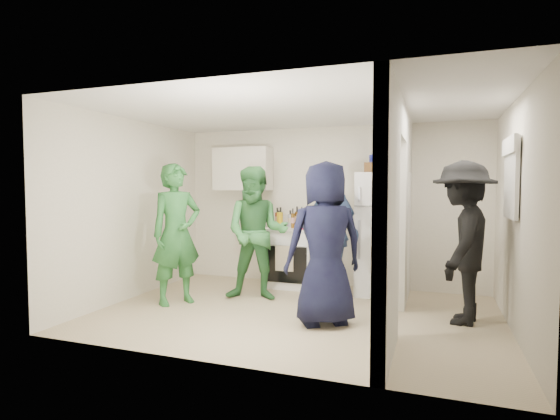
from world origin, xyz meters
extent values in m
plane|color=tan|center=(0.00, 0.00, 0.00)|extent=(4.80, 4.80, 0.00)
plane|color=silver|center=(0.00, 1.70, 1.25)|extent=(4.80, 0.00, 4.80)
plane|color=silver|center=(0.00, -1.70, 1.25)|extent=(4.80, 0.00, 4.80)
plane|color=silver|center=(-2.40, 0.00, 1.25)|extent=(0.00, 3.40, 3.40)
plane|color=silver|center=(2.40, 0.00, 1.25)|extent=(0.00, 3.40, 3.40)
plane|color=white|center=(0.00, 0.00, 2.50)|extent=(4.80, 4.80, 0.00)
cube|color=silver|center=(1.20, 1.10, 1.25)|extent=(0.12, 1.20, 2.50)
cube|color=silver|center=(1.20, -1.10, 1.25)|extent=(0.12, 1.20, 2.50)
cube|color=silver|center=(1.20, 0.00, 2.30)|extent=(0.12, 1.00, 0.40)
cube|color=white|center=(-0.50, 1.37, 0.46)|extent=(0.77, 0.64, 0.92)
cube|color=silver|center=(-1.40, 1.52, 1.85)|extent=(0.95, 0.34, 0.70)
cube|color=white|center=(0.90, 1.34, 0.88)|extent=(0.72, 0.70, 1.76)
cube|color=brown|center=(0.80, 1.39, 1.83)|extent=(0.35, 0.25, 0.15)
cylinder|color=navy|center=(0.80, 1.39, 1.96)|extent=(0.24, 0.24, 0.11)
cylinder|color=#D0DF12|center=(1.12, 1.24, 1.88)|extent=(0.09, 0.09, 0.25)
cylinder|color=white|center=(0.05, 1.68, 1.70)|extent=(0.22, 0.02, 0.22)
cube|color=olive|center=(0.00, 1.65, 1.35)|extent=(0.35, 0.08, 0.03)
cube|color=black|center=(2.38, 0.20, 1.65)|extent=(0.03, 0.70, 0.80)
cube|color=white|center=(2.36, 0.20, 1.65)|extent=(0.04, 0.76, 0.86)
cube|color=white|center=(2.34, 0.20, 2.00)|extent=(0.04, 0.82, 0.18)
cylinder|color=gold|center=(-0.62, 1.15, 1.05)|extent=(0.09, 0.09, 0.25)
cylinder|color=red|center=(-0.28, 1.17, 0.98)|extent=(0.09, 0.09, 0.12)
imported|color=#2E7532|center=(-1.64, -0.09, 0.93)|extent=(0.75, 0.81, 1.87)
imported|color=#327341|center=(-0.72, 0.47, 0.92)|extent=(1.03, 0.88, 1.84)
imported|color=#354D73|center=(0.25, 0.76, 0.93)|extent=(1.13, 1.05, 1.86)
imported|color=black|center=(0.43, -0.30, 0.92)|extent=(1.08, 0.99, 1.85)
imported|color=black|center=(1.90, 0.30, 0.93)|extent=(0.92, 1.32, 1.86)
cylinder|color=maroon|center=(-0.78, 1.48, 1.07)|extent=(0.07, 0.07, 0.30)
cylinder|color=#1A4F1A|center=(-0.69, 1.31, 1.05)|extent=(0.06, 0.06, 0.27)
cylinder|color=#A5A8B3|center=(-0.58, 1.53, 1.05)|extent=(0.08, 0.08, 0.26)
cylinder|color=brown|center=(-0.46, 1.30, 1.07)|extent=(0.06, 0.06, 0.31)
cylinder|color=#B5BDC8|center=(-0.39, 1.54, 1.08)|extent=(0.06, 0.06, 0.32)
cylinder|color=#153B18|center=(-0.33, 1.37, 1.05)|extent=(0.08, 0.08, 0.26)
cylinder|color=olive|center=(-0.24, 1.52, 1.06)|extent=(0.07, 0.07, 0.28)
cylinder|color=#A9ADB5|center=(-0.80, 1.25, 1.08)|extent=(0.07, 0.07, 0.32)
cylinder|color=#53330E|center=(-0.45, 1.47, 1.09)|extent=(0.07, 0.07, 0.33)
cylinder|color=#205E23|center=(-0.21, 1.28, 1.05)|extent=(0.07, 0.07, 0.26)
cylinder|color=brown|center=(-0.70, 1.42, 1.08)|extent=(0.07, 0.07, 0.32)
cylinder|color=gray|center=(-0.35, 1.22, 1.07)|extent=(0.06, 0.06, 0.29)
camera|label=1|loc=(1.59, -5.07, 1.56)|focal=28.00mm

